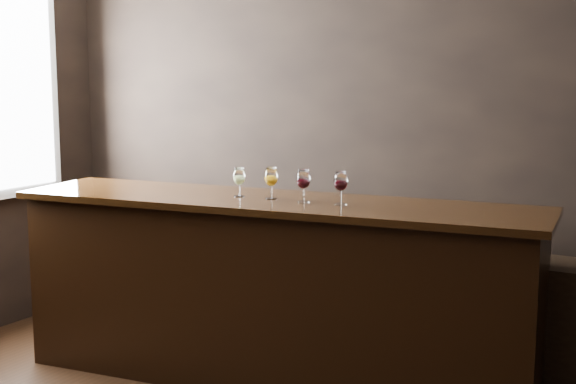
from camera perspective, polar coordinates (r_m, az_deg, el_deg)
The scene contains 8 objects.
room_shell at distance 3.61m, azimuth -12.09°, elevation 7.49°, with size 5.02×4.52×2.81m.
bar_counter at distance 4.83m, azimuth -1.01°, elevation -7.31°, with size 3.08×0.67×1.08m, color black.
bar_top at distance 4.71m, azimuth -1.03°, elevation -0.76°, with size 3.18×0.74×0.04m, color black.
back_bar_shelf at distance 5.14m, azimuth 8.52°, elevation -8.09°, with size 2.20×0.40×0.79m, color black.
glass_white at distance 4.80m, azimuth -3.50°, elevation 1.07°, with size 0.07×0.07×0.17m.
glass_amber at distance 4.70m, azimuth -1.21°, elevation 1.04°, with size 0.08×0.08×0.19m.
glass_red_a at distance 4.58m, azimuth 1.11°, elevation 0.86°, with size 0.08×0.08×0.19m.
glass_red_b at distance 4.51m, azimuth 3.77°, elevation 0.72°, with size 0.08×0.08×0.19m.
Camera 1 is at (2.21, -2.54, 1.88)m, focal length 50.00 mm.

